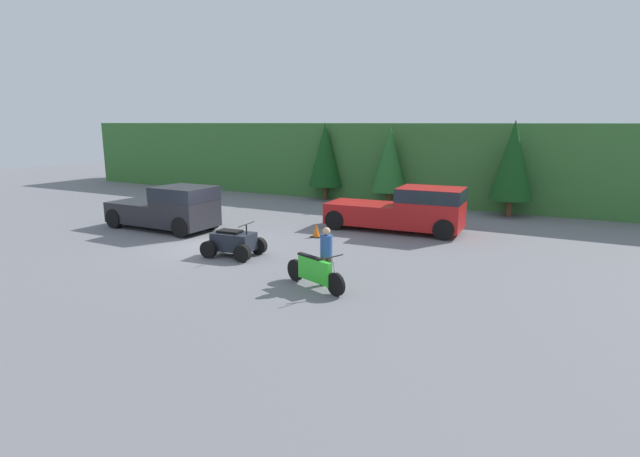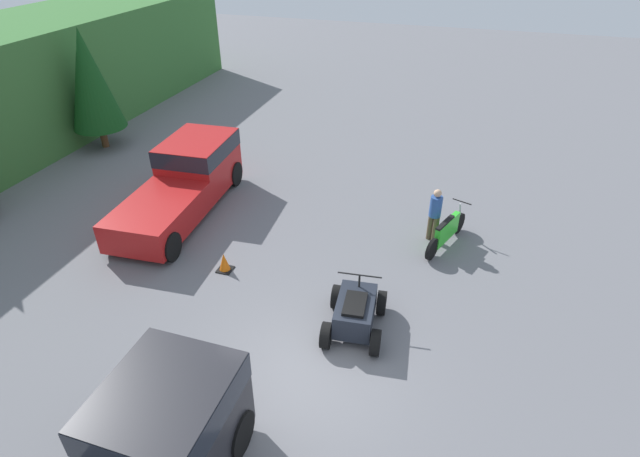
{
  "view_description": "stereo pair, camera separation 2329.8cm",
  "coord_description": "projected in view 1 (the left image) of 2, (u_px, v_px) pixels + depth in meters",
  "views": [
    {
      "loc": [
        12.62,
        -14.55,
        4.69
      ],
      "look_at": [
        4.32,
        0.93,
        0.95
      ],
      "focal_mm": 28.0,
      "sensor_mm": 36.0,
      "label": 1
    },
    {
      "loc": [
        -7.0,
        -2.59,
        8.52
      ],
      "look_at": [
        4.32,
        0.93,
        0.95
      ],
      "focal_mm": 28.0,
      "sensor_mm": 36.0,
      "label": 2
    }
  ],
  "objects": [
    {
      "name": "ground_plane",
      "position": [
        211.0,
        246.0,
        19.35
      ],
      "size": [
        80.0,
        80.0,
        0.0
      ],
      "primitive_type": "plane",
      "color": "slate"
    },
    {
      "name": "hillside_backdrop",
      "position": [
        371.0,
        159.0,
        32.66
      ],
      "size": [
        44.0,
        6.0,
        4.65
      ],
      "color": "#387033",
      "rests_on": "ground_plane"
    },
    {
      "name": "tree_left",
      "position": [
        325.0,
        155.0,
        30.46
      ],
      "size": [
        2.07,
        2.07,
        4.71
      ],
      "color": "brown",
      "rests_on": "ground_plane"
    },
    {
      "name": "tree_mid_left",
      "position": [
        390.0,
        159.0,
        28.27
      ],
      "size": [
        1.98,
        1.98,
        4.51
      ],
      "color": "brown",
      "rests_on": "ground_plane"
    },
    {
      "name": "tree_mid_right",
      "position": [
        513.0,
        160.0,
        24.88
      ],
      "size": [
        2.13,
        2.13,
        4.84
      ],
      "color": "brown",
      "rests_on": "ground_plane"
    },
    {
      "name": "pickup_truck_red",
      "position": [
        408.0,
        208.0,
        21.64
      ],
      "size": [
        6.05,
        2.45,
        1.99
      ],
      "rotation": [
        0.0,
        0.0,
        0.06
      ],
      "color": "red",
      "rests_on": "ground_plane"
    },
    {
      "name": "pickup_truck_second",
      "position": [
        171.0,
        207.0,
        22.02
      ],
      "size": [
        5.21,
        2.18,
        1.99
      ],
      "rotation": [
        0.0,
        0.0,
        -0.01
      ],
      "color": "#232328",
      "rests_on": "ground_plane"
    },
    {
      "name": "dirt_bike",
      "position": [
        315.0,
        272.0,
        14.34
      ],
      "size": [
        2.33,
        1.07,
        1.14
      ],
      "rotation": [
        0.0,
        0.0,
        -0.36
      ],
      "color": "black",
      "rests_on": "ground_plane"
    },
    {
      "name": "quad_atv",
      "position": [
        234.0,
        243.0,
        17.81
      ],
      "size": [
        2.11,
        1.54,
        1.22
      ],
      "rotation": [
        0.0,
        0.0,
        0.1
      ],
      "color": "black",
      "rests_on": "ground_plane"
    },
    {
      "name": "rider_person",
      "position": [
        326.0,
        254.0,
        14.53
      ],
      "size": [
        0.5,
        0.5,
        1.73
      ],
      "rotation": [
        0.0,
        0.0,
        -0.61
      ],
      "color": "brown",
      "rests_on": "ground_plane"
    },
    {
      "name": "traffic_cone",
      "position": [
        316.0,
        231.0,
        20.79
      ],
      "size": [
        0.42,
        0.42,
        0.55
      ],
      "color": "black",
      "rests_on": "ground_plane"
    }
  ]
}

